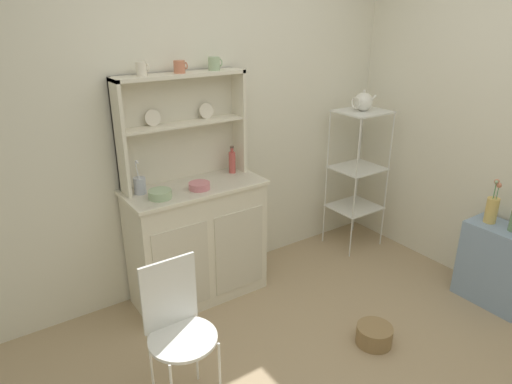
{
  "coord_description": "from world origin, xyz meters",
  "views": [
    {
      "loc": [
        -1.63,
        -1.31,
        2.03
      ],
      "look_at": [
        0.03,
        1.12,
        0.85
      ],
      "focal_mm": 31.86,
      "sensor_mm": 36.0,
      "label": 1
    }
  ],
  "objects_px": {
    "hutch_shelf_unit": "(180,120)",
    "flower_vase": "(492,208)",
    "floor_basket": "(374,335)",
    "bowl_mixing_large": "(160,194)",
    "side_shelf_blue": "(497,265)",
    "wire_chair": "(177,322)",
    "porcelain_teapot": "(363,102)",
    "hutch_cabinet": "(198,241)",
    "utensil_jar": "(140,185)",
    "jam_bottle": "(232,162)",
    "cup_cream_0": "(142,69)",
    "bakers_rack": "(358,163)"
  },
  "relations": [
    {
      "from": "hutch_cabinet",
      "to": "cup_cream_0",
      "type": "distance_m",
      "value": 1.26
    },
    {
      "from": "hutch_cabinet",
      "to": "hutch_shelf_unit",
      "type": "relative_size",
      "value": 1.07
    },
    {
      "from": "hutch_shelf_unit",
      "to": "bowl_mixing_large",
      "type": "bearing_deg",
      "value": -140.35
    },
    {
      "from": "hutch_shelf_unit",
      "to": "floor_basket",
      "type": "distance_m",
      "value": 1.93
    },
    {
      "from": "cup_cream_0",
      "to": "porcelain_teapot",
      "type": "xyz_separation_m",
      "value": [
        1.82,
        -0.19,
        -0.37
      ]
    },
    {
      "from": "floor_basket",
      "to": "bowl_mixing_large",
      "type": "relative_size",
      "value": 1.53
    },
    {
      "from": "floor_basket",
      "to": "flower_vase",
      "type": "height_order",
      "value": "flower_vase"
    },
    {
      "from": "bakers_rack",
      "to": "utensil_jar",
      "type": "bearing_deg",
      "value": 175.76
    },
    {
      "from": "hutch_shelf_unit",
      "to": "flower_vase",
      "type": "xyz_separation_m",
      "value": [
        1.76,
        -1.35,
        -0.61
      ]
    },
    {
      "from": "flower_vase",
      "to": "floor_basket",
      "type": "bearing_deg",
      "value": 177.58
    },
    {
      "from": "hutch_shelf_unit",
      "to": "wire_chair",
      "type": "distance_m",
      "value": 1.41
    },
    {
      "from": "hutch_shelf_unit",
      "to": "jam_bottle",
      "type": "height_order",
      "value": "hutch_shelf_unit"
    },
    {
      "from": "hutch_cabinet",
      "to": "bakers_rack",
      "type": "relative_size",
      "value": 0.79
    },
    {
      "from": "floor_basket",
      "to": "cup_cream_0",
      "type": "distance_m",
      "value": 2.26
    },
    {
      "from": "bakers_rack",
      "to": "porcelain_teapot",
      "type": "relative_size",
      "value": 5.11
    },
    {
      "from": "side_shelf_blue",
      "to": "bowl_mixing_large",
      "type": "relative_size",
      "value": 3.94
    },
    {
      "from": "hutch_cabinet",
      "to": "hutch_shelf_unit",
      "type": "height_order",
      "value": "hutch_shelf_unit"
    },
    {
      "from": "jam_bottle",
      "to": "utensil_jar",
      "type": "height_order",
      "value": "utensil_jar"
    },
    {
      "from": "hutch_cabinet",
      "to": "utensil_jar",
      "type": "height_order",
      "value": "utensil_jar"
    },
    {
      "from": "side_shelf_blue",
      "to": "bowl_mixing_large",
      "type": "xyz_separation_m",
      "value": [
        -2.04,
        1.23,
        0.62
      ]
    },
    {
      "from": "bakers_rack",
      "to": "porcelain_teapot",
      "type": "xyz_separation_m",
      "value": [
        -0.0,
        -0.0,
        0.54
      ]
    },
    {
      "from": "hutch_shelf_unit",
      "to": "cup_cream_0",
      "type": "height_order",
      "value": "cup_cream_0"
    },
    {
      "from": "wire_chair",
      "to": "floor_basket",
      "type": "relative_size",
      "value": 3.64
    },
    {
      "from": "hutch_cabinet",
      "to": "flower_vase",
      "type": "bearing_deg",
      "value": -33.96
    },
    {
      "from": "hutch_shelf_unit",
      "to": "porcelain_teapot",
      "type": "distance_m",
      "value": 1.57
    },
    {
      "from": "floor_basket",
      "to": "flower_vase",
      "type": "distance_m",
      "value": 1.26
    },
    {
      "from": "side_shelf_blue",
      "to": "floor_basket",
      "type": "height_order",
      "value": "side_shelf_blue"
    },
    {
      "from": "hutch_cabinet",
      "to": "jam_bottle",
      "type": "bearing_deg",
      "value": 13.39
    },
    {
      "from": "jam_bottle",
      "to": "cup_cream_0",
      "type": "bearing_deg",
      "value": 176.69
    },
    {
      "from": "bowl_mixing_large",
      "to": "utensil_jar",
      "type": "bearing_deg",
      "value": 117.0
    },
    {
      "from": "side_shelf_blue",
      "to": "wire_chair",
      "type": "height_order",
      "value": "wire_chair"
    },
    {
      "from": "jam_bottle",
      "to": "bowl_mixing_large",
      "type": "bearing_deg",
      "value": -166.18
    },
    {
      "from": "hutch_cabinet",
      "to": "wire_chair",
      "type": "height_order",
      "value": "hutch_cabinet"
    },
    {
      "from": "side_shelf_blue",
      "to": "flower_vase",
      "type": "xyz_separation_m",
      "value": [
        0.0,
        0.12,
        0.41
      ]
    },
    {
      "from": "bakers_rack",
      "to": "cup_cream_0",
      "type": "bearing_deg",
      "value": 174.12
    },
    {
      "from": "side_shelf_blue",
      "to": "jam_bottle",
      "type": "relative_size",
      "value": 2.92
    },
    {
      "from": "bowl_mixing_large",
      "to": "jam_bottle",
      "type": "xyz_separation_m",
      "value": [
        0.65,
        0.16,
        0.06
      ]
    },
    {
      "from": "wire_chair",
      "to": "porcelain_teapot",
      "type": "distance_m",
      "value": 2.39
    },
    {
      "from": "side_shelf_blue",
      "to": "bowl_mixing_large",
      "type": "height_order",
      "value": "bowl_mixing_large"
    },
    {
      "from": "side_shelf_blue",
      "to": "flower_vase",
      "type": "distance_m",
      "value": 0.43
    },
    {
      "from": "utensil_jar",
      "to": "porcelain_teapot",
      "type": "height_order",
      "value": "porcelain_teapot"
    },
    {
      "from": "hutch_shelf_unit",
      "to": "utensil_jar",
      "type": "xyz_separation_m",
      "value": [
        -0.36,
        -0.09,
        -0.38
      ]
    },
    {
      "from": "hutch_cabinet",
      "to": "utensil_jar",
      "type": "xyz_separation_m",
      "value": [
        -0.36,
        0.08,
        0.49
      ]
    },
    {
      "from": "bowl_mixing_large",
      "to": "porcelain_teapot",
      "type": "relative_size",
      "value": 0.63
    },
    {
      "from": "hutch_cabinet",
      "to": "cup_cream_0",
      "type": "relative_size",
      "value": 11.33
    },
    {
      "from": "bakers_rack",
      "to": "hutch_shelf_unit",
      "type": "bearing_deg",
      "value": 171.64
    },
    {
      "from": "hutch_shelf_unit",
      "to": "jam_bottle",
      "type": "bearing_deg",
      "value": -12.09
    },
    {
      "from": "wire_chair",
      "to": "porcelain_teapot",
      "type": "relative_size",
      "value": 3.49
    },
    {
      "from": "bakers_rack",
      "to": "side_shelf_blue",
      "type": "xyz_separation_m",
      "value": [
        0.2,
        -1.24,
        -0.49
      ]
    },
    {
      "from": "hutch_shelf_unit",
      "to": "jam_bottle",
      "type": "relative_size",
      "value": 4.45
    }
  ]
}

